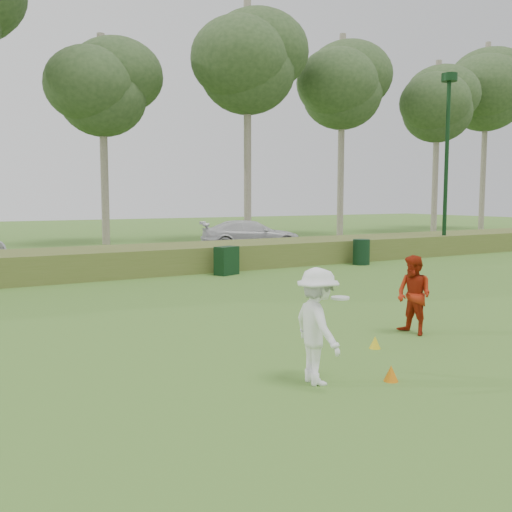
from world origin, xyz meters
TOP-DOWN VIEW (x-y plane):
  - ground at (0.00, 0.00)m, footprint 120.00×120.00m
  - reed_strip at (0.00, 12.00)m, footprint 80.00×3.00m
  - park_road at (0.00, 17.00)m, footprint 80.00×6.00m
  - lamp_post at (14.00, 11.00)m, footprint 0.70×0.70m
  - tree_4 at (2.00, 24.50)m, footprint 6.24×6.24m
  - tree_5 at (10.00, 22.50)m, footprint 7.28×7.28m
  - tree_6 at (18.00, 23.80)m, footprint 7.02×7.02m
  - tree_7 at (26.00, 22.80)m, footprint 6.50×6.50m
  - tree_8 at (33.00, 24.20)m, footprint 8.06×8.06m
  - player_white at (-1.83, -0.97)m, footprint 0.92×1.16m
  - player_red at (1.54, 0.50)m, footprint 0.63×0.79m
  - cone_orange at (-0.84, -1.43)m, footprint 0.21×0.21m
  - cone_yellow at (0.17, 0.06)m, footprint 0.20×0.20m
  - utility_cabinet at (2.22, 9.93)m, footprint 0.90×0.72m
  - trash_bin at (8.19, 9.93)m, footprint 0.85×0.85m
  - car_right at (7.20, 17.07)m, footprint 5.40×3.56m

SIDE VIEW (x-z plane):
  - ground at x=0.00m, z-range 0.00..0.00m
  - park_road at x=0.00m, z-range 0.00..0.06m
  - cone_yellow at x=0.17m, z-range 0.00..0.22m
  - cone_orange at x=-0.84m, z-range 0.00..0.24m
  - reed_strip at x=0.00m, z-range 0.00..0.90m
  - utility_cabinet at x=2.22m, z-range 0.00..0.98m
  - trash_bin at x=8.19m, z-range 0.00..1.00m
  - player_red at x=1.54m, z-range 0.00..1.55m
  - car_right at x=7.20m, z-range 0.06..1.51m
  - player_white at x=-1.83m, z-range 0.00..1.68m
  - lamp_post at x=14.00m, z-range 1.51..9.68m
  - tree_4 at x=2.00m, z-range 2.84..14.34m
  - tree_7 at x=26.00m, z-range 3.09..15.59m
  - tree_6 at x=18.00m, z-range 3.35..16.85m
  - tree_5 at x=10.00m, z-range 3.47..17.47m
  - tree_8 at x=33.00m, z-range 3.73..18.73m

